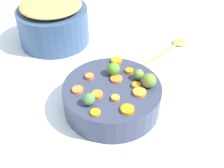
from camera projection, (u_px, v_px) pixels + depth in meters
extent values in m
cube|color=silver|center=(116.00, 96.00, 0.96)|extent=(2.40, 2.40, 0.02)
cylinder|color=#30374C|center=(112.00, 97.00, 0.88)|extent=(0.29, 0.29, 0.08)
cylinder|color=#314A6E|center=(54.00, 26.00, 1.16)|extent=(0.28, 0.28, 0.14)
ellipsoid|color=tan|center=(51.00, 5.00, 1.11)|extent=(0.24, 0.24, 0.03)
cylinder|color=orange|center=(127.00, 109.00, 0.78)|extent=(0.05, 0.05, 0.01)
cylinder|color=orange|center=(97.00, 94.00, 0.82)|extent=(0.04, 0.04, 0.01)
cylinder|color=orange|center=(136.00, 85.00, 0.85)|extent=(0.03, 0.03, 0.01)
cylinder|color=orange|center=(116.00, 61.00, 0.95)|extent=(0.04, 0.04, 0.01)
cylinder|color=orange|center=(129.00, 71.00, 0.91)|extent=(0.03, 0.03, 0.01)
cylinder|color=orange|center=(95.00, 112.00, 0.77)|extent=(0.04, 0.04, 0.01)
cylinder|color=orange|center=(89.00, 77.00, 0.88)|extent=(0.03, 0.03, 0.01)
cylinder|color=orange|center=(140.00, 92.00, 0.83)|extent=(0.05, 0.05, 0.01)
cylinder|color=orange|center=(115.00, 98.00, 0.81)|extent=(0.03, 0.03, 0.01)
cylinder|color=orange|center=(78.00, 90.00, 0.84)|extent=(0.03, 0.03, 0.01)
cylinder|color=orange|center=(116.00, 79.00, 0.88)|extent=(0.04, 0.04, 0.01)
sphere|color=olive|center=(149.00, 81.00, 0.84)|extent=(0.04, 0.04, 0.04)
sphere|color=olive|center=(139.00, 75.00, 0.87)|extent=(0.03, 0.03, 0.03)
sphere|color=#437841|center=(89.00, 99.00, 0.79)|extent=(0.03, 0.03, 0.03)
sphere|color=#4C8826|center=(113.00, 69.00, 0.89)|extent=(0.04, 0.04, 0.04)
cube|color=#AC864A|center=(155.00, 58.00, 1.11)|extent=(0.27, 0.10, 0.01)
ellipsoid|color=#AC864A|center=(180.00, 42.00, 1.19)|extent=(0.09, 0.08, 0.01)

